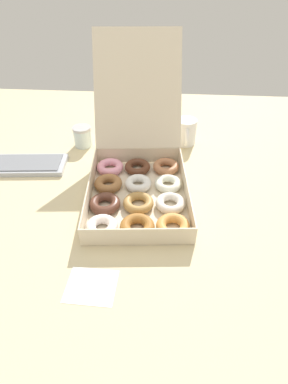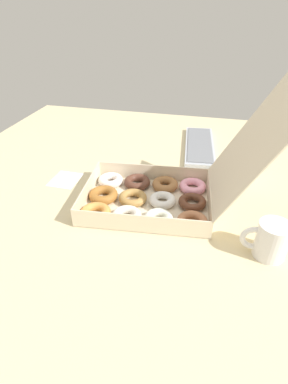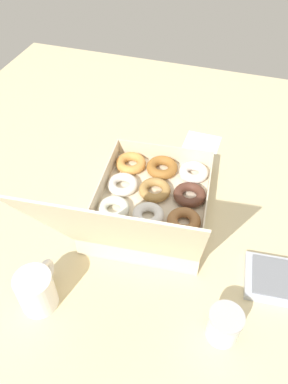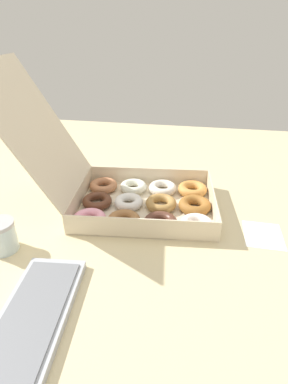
% 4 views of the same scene
% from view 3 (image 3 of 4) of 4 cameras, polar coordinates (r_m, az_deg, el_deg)
% --- Properties ---
extents(ground_plane, '(1.80, 1.80, 0.02)m').
position_cam_3_polar(ground_plane, '(1.08, 2.17, -3.74)').
color(ground_plane, beige).
extents(donut_box, '(0.37, 0.64, 0.42)m').
position_cam_3_polar(donut_box, '(1.03, 0.99, -1.80)').
color(donut_box, beige).
rests_on(donut_box, ground_plane).
extents(coffee_mug, '(0.08, 0.12, 0.10)m').
position_cam_3_polar(coffee_mug, '(0.90, -15.98, -14.06)').
color(coffee_mug, white).
rests_on(coffee_mug, ground_plane).
extents(glass_jar, '(0.07, 0.07, 0.08)m').
position_cam_3_polar(glass_jar, '(0.86, 12.12, -19.20)').
color(glass_jar, silver).
rests_on(glass_jar, ground_plane).
extents(paper_napkin, '(0.12, 0.10, 0.00)m').
position_cam_3_polar(paper_napkin, '(1.32, 8.85, 7.52)').
color(paper_napkin, white).
rests_on(paper_napkin, ground_plane).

